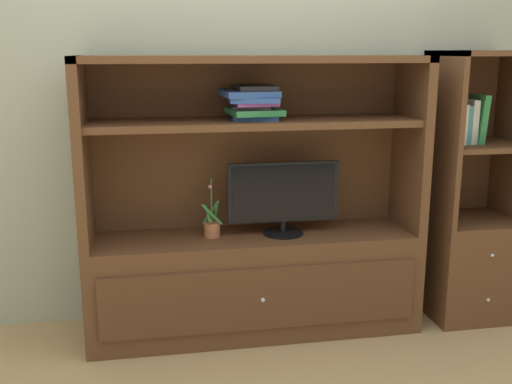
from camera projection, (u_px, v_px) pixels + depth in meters
ground_plane at (268, 364)px, 3.01m from camera, size 8.00×8.00×0.00m
painted_rear_wall at (244, 74)px, 3.40m from camera, size 6.00×0.10×2.80m
media_console at (254, 248)px, 3.29m from camera, size 1.81×0.48×1.51m
tv_monitor at (283, 196)px, 3.23m from camera, size 0.61×0.22×0.40m
potted_plant at (212, 228)px, 3.21m from camera, size 0.11×0.11×0.32m
magazine_stack at (252, 102)px, 3.10m from camera, size 0.31×0.35×0.18m
bookshelf_tall at (470, 231)px, 3.50m from camera, size 0.50×0.48×1.53m
upright_book_row at (465, 122)px, 3.33m from camera, size 0.19×0.17×0.27m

